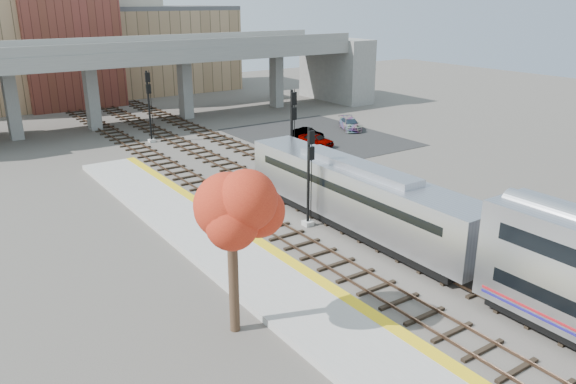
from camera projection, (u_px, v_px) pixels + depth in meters
ground at (430, 277)px, 29.12m from camera, size 160.00×160.00×0.00m
platform at (319, 316)px, 25.19m from camera, size 4.50×60.00×0.35m
yellow_strip at (352, 301)px, 26.14m from camera, size 0.70×60.00×0.01m
tracks at (304, 203)px, 39.34m from camera, size 10.70×95.00×0.25m
overpass at (168, 70)px, 64.93m from camera, size 54.00×12.00×9.50m
buildings_far at (81, 42)px, 79.12m from camera, size 43.00×21.00×20.60m
parking_lot at (318, 137)px, 58.42m from camera, size 14.00×18.00×0.04m
locomotive at (356, 195)px, 34.48m from camera, size 3.02×19.05×4.10m
signal_mast_near at (309, 181)px, 34.70m from camera, size 0.60×0.64×6.34m
signal_mast_mid at (292, 138)px, 42.71m from camera, size 0.60×0.64×7.29m
signal_mast_far at (149, 107)px, 55.19m from camera, size 0.60×0.64×7.10m
tree at (231, 211)px, 22.68m from camera, size 3.60×3.60×7.49m
car_a at (316, 140)px, 54.62m from camera, size 2.47×3.92×1.24m
car_b at (307, 134)px, 57.39m from camera, size 2.42×3.57×1.11m
car_c at (350, 124)px, 61.41m from camera, size 3.44×4.68×1.26m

